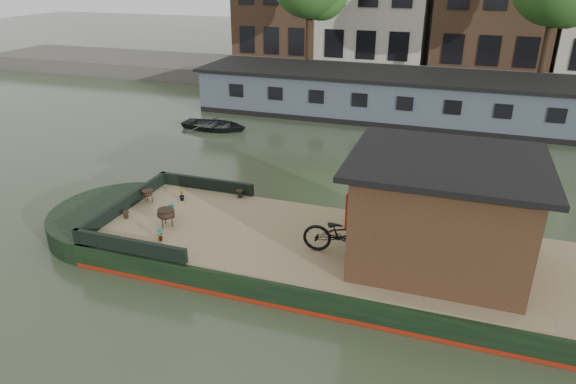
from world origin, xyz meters
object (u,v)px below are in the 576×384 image
(potted_plant_a, at_px, (172,210))
(dinghy, at_px, (215,122))
(bicycle, at_px, (345,234))
(brazier_front, at_px, (166,218))
(cabin, at_px, (441,211))
(brazier_rear, at_px, (148,196))

(potted_plant_a, bearing_deg, dinghy, 110.22)
(bicycle, distance_m, brazier_front, 4.56)
(dinghy, bearing_deg, potted_plant_a, -159.04)
(cabin, bearing_deg, dinghy, 137.06)
(cabin, xyz_separation_m, dinghy, (-10.15, 9.45, -1.57))
(potted_plant_a, distance_m, dinghy, 10.12)
(brazier_front, relative_size, dinghy, 0.16)
(cabin, xyz_separation_m, brazier_rear, (-7.79, 0.60, -1.05))
(bicycle, xyz_separation_m, brazier_front, (-4.55, -0.13, -0.27))
(brazier_front, bearing_deg, brazier_rear, 138.53)
(potted_plant_a, height_order, brazier_front, brazier_front)
(cabin, relative_size, potted_plant_a, 9.71)
(cabin, bearing_deg, brazier_front, -175.58)
(cabin, xyz_separation_m, bicycle, (-1.99, -0.38, -0.72))
(potted_plant_a, relative_size, brazier_front, 0.87)
(brazier_rear, relative_size, dinghy, 0.12)
(cabin, relative_size, brazier_front, 8.50)
(brazier_front, height_order, dinghy, brazier_front)
(cabin, bearing_deg, brazier_rear, 175.62)
(cabin, xyz_separation_m, brazier_front, (-6.54, -0.51, -0.99))
(potted_plant_a, height_order, brazier_rear, potted_plant_a)
(bicycle, xyz_separation_m, potted_plant_a, (-4.67, 0.34, -0.30))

